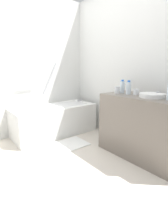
# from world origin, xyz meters

# --- Properties ---
(ground_plane) EXTENTS (3.75, 3.75, 0.00)m
(ground_plane) POSITION_xyz_m (0.00, 0.00, 0.00)
(ground_plane) COLOR beige
(wall_back_tiled) EXTENTS (3.15, 0.10, 2.46)m
(wall_back_tiled) POSITION_xyz_m (0.00, 1.35, 1.23)
(wall_back_tiled) COLOR silver
(wall_back_tiled) RESTS_ON ground_plane
(wall_right_mirror) EXTENTS (0.10, 3.00, 2.46)m
(wall_right_mirror) POSITION_xyz_m (1.42, 0.00, 1.23)
(wall_right_mirror) COLOR silver
(wall_right_mirror) RESTS_ON ground_plane
(bathtub) EXTENTS (1.50, 0.65, 1.30)m
(bathtub) POSITION_xyz_m (0.53, 0.98, 0.29)
(bathtub) COLOR silver
(bathtub) RESTS_ON ground_plane
(vanity_counter) EXTENTS (0.57, 1.21, 0.84)m
(vanity_counter) POSITION_xyz_m (1.09, -0.54, 0.42)
(vanity_counter) COLOR #6B6056
(vanity_counter) RESTS_ON ground_plane
(sink_basin) EXTENTS (0.32, 0.32, 0.05)m
(sink_basin) POSITION_xyz_m (1.08, -0.61, 0.87)
(sink_basin) COLOR white
(sink_basin) RESTS_ON vanity_counter
(sink_faucet) EXTENTS (0.11, 0.15, 0.07)m
(sink_faucet) POSITION_xyz_m (1.27, -0.61, 0.87)
(sink_faucet) COLOR #B9B9BE
(sink_faucet) RESTS_ON vanity_counter
(water_bottle_1) EXTENTS (0.07, 0.07, 0.19)m
(water_bottle_1) POSITION_xyz_m (1.10, -0.11, 0.93)
(water_bottle_1) COLOR silver
(water_bottle_1) RESTS_ON vanity_counter
(water_bottle_2) EXTENTS (0.07, 0.07, 0.19)m
(water_bottle_2) POSITION_xyz_m (1.06, -0.25, 0.93)
(water_bottle_2) COLOR silver
(water_bottle_2) RESTS_ON vanity_counter
(drinking_glass_0) EXTENTS (0.08, 0.08, 0.08)m
(drinking_glass_0) POSITION_xyz_m (1.10, -0.35, 0.88)
(drinking_glass_0) COLOR white
(drinking_glass_0) RESTS_ON vanity_counter
(drinking_glass_1) EXTENTS (0.07, 0.07, 0.10)m
(drinking_glass_1) POSITION_xyz_m (1.01, -0.09, 0.89)
(drinking_glass_1) COLOR white
(drinking_glass_1) RESTS_ON vanity_counter
(bath_mat) EXTENTS (0.60, 0.43, 0.01)m
(bath_mat) POSITION_xyz_m (0.46, 0.40, 0.01)
(bath_mat) COLOR white
(bath_mat) RESTS_ON ground_plane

